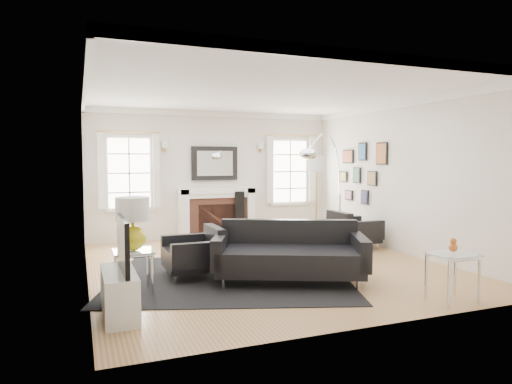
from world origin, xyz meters
name	(u,v)px	position (x,y,z in m)	size (l,w,h in m)	color
floor	(265,265)	(0.00, 0.00, 0.00)	(6.00, 6.00, 0.00)	#976B3F
back_wall	(214,174)	(0.00, 3.00, 1.40)	(5.50, 0.04, 2.80)	beige
front_wall	(378,192)	(0.00, -3.00, 1.40)	(5.50, 0.04, 2.80)	beige
left_wall	(85,183)	(-2.75, 0.00, 1.40)	(0.04, 6.00, 2.80)	beige
right_wall	(403,178)	(2.75, 0.00, 1.40)	(0.04, 6.00, 2.80)	beige
ceiling	(266,93)	(0.00, 0.00, 2.80)	(5.50, 6.00, 0.02)	white
crown_molding	(266,97)	(0.00, 0.00, 2.74)	(5.50, 6.00, 0.12)	white
fireplace	(217,214)	(0.00, 2.79, 0.54)	(1.70, 0.69, 1.11)	white
mantel_mirror	(215,163)	(0.00, 2.95, 1.65)	(1.05, 0.07, 0.75)	black
window_left	(129,173)	(-1.85, 2.95, 1.46)	(1.24, 0.15, 1.62)	white
window_right	(290,171)	(1.85, 2.95, 1.46)	(1.24, 0.15, 1.62)	white
gallery_wall	(361,169)	(2.72, 1.30, 1.53)	(0.04, 1.73, 1.29)	black
tv_unit	(120,286)	(-2.44, -1.70, 0.33)	(0.35, 1.00, 1.09)	white
area_rug	(230,278)	(-0.80, -0.60, 0.01)	(3.38, 2.82, 0.01)	black
sofa	(289,255)	(-0.06, -1.05, 0.38)	(2.32, 1.73, 0.69)	black
armchair_left	(196,254)	(-1.24, -0.31, 0.33)	(0.81, 0.89, 0.60)	black
armchair_right	(352,231)	(2.14, 0.72, 0.33)	(0.80, 0.89, 0.60)	black
coffee_table	(319,252)	(0.53, -0.86, 0.33)	(0.81, 0.81, 0.36)	silver
side_table_left	(133,259)	(-2.20, -0.86, 0.45)	(0.51, 0.51, 0.56)	silver
nesting_table	(453,263)	(1.36, -2.65, 0.47)	(0.54, 0.45, 0.59)	silver
gourd_lamp	(133,220)	(-2.20, -0.86, 0.95)	(0.43, 0.43, 0.69)	yellow
orange_vase	(453,246)	(1.36, -2.65, 0.69)	(0.11, 0.11, 0.17)	#B45017
arc_floor_lamp	(326,185)	(1.53, 0.69, 1.25)	(1.63, 1.51, 2.31)	silver
stick_floor_lamp	(317,169)	(1.36, 0.75, 1.56)	(0.36, 0.36, 1.80)	#BE9242
speaker_tower	(239,214)	(0.47, 2.65, 0.52)	(0.21, 0.21, 1.03)	black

